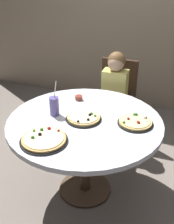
% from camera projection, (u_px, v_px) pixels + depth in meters
% --- Properties ---
extents(ground_plane, '(8.00, 8.00, 0.00)m').
position_uv_depth(ground_plane, '(85.00, 189.00, 2.66)').
color(ground_plane, slate).
extents(wall_with_window, '(5.20, 0.13, 2.90)m').
position_uv_depth(wall_with_window, '(144.00, 0.00, 3.60)').
color(wall_with_window, gray).
rests_on(wall_with_window, ground_plane).
extents(dining_table, '(1.27, 1.27, 0.75)m').
position_uv_depth(dining_table, '(85.00, 130.00, 2.35)').
color(dining_table, silver).
rests_on(dining_table, ground_plane).
extents(chair_wooden, '(0.42, 0.42, 0.95)m').
position_uv_depth(chair_wooden, '(117.00, 98.00, 3.19)').
color(chair_wooden, '#382619').
rests_on(chair_wooden, ground_plane).
extents(diner_child, '(0.27, 0.42, 1.08)m').
position_uv_depth(diner_child, '(112.00, 108.00, 3.06)').
color(diner_child, '#3F4766').
rests_on(diner_child, ground_plane).
extents(pizza_veggie, '(0.35, 0.35, 0.05)m').
position_uv_depth(pizza_veggie, '(44.00, 140.00, 2.03)').
color(pizza_veggie, black).
rests_on(pizza_veggie, dining_table).
extents(pizza_cheese, '(0.29, 0.29, 0.05)m').
position_uv_depth(pizza_cheese, '(84.00, 118.00, 2.31)').
color(pizza_cheese, black).
rests_on(pizza_cheese, dining_table).
extents(pizza_pepperoni, '(0.29, 0.29, 0.05)m').
position_uv_depth(pizza_pepperoni, '(135.00, 122.00, 2.24)').
color(pizza_pepperoni, black).
rests_on(pizza_pepperoni, dining_table).
extents(soda_cup, '(0.08, 0.08, 0.31)m').
position_uv_depth(soda_cup, '(54.00, 106.00, 2.35)').
color(soda_cup, '#6659A5').
rests_on(soda_cup, dining_table).
extents(sauce_bowl, '(0.07, 0.07, 0.04)m').
position_uv_depth(sauce_bowl, '(79.00, 98.00, 2.63)').
color(sauce_bowl, brown).
rests_on(sauce_bowl, dining_table).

